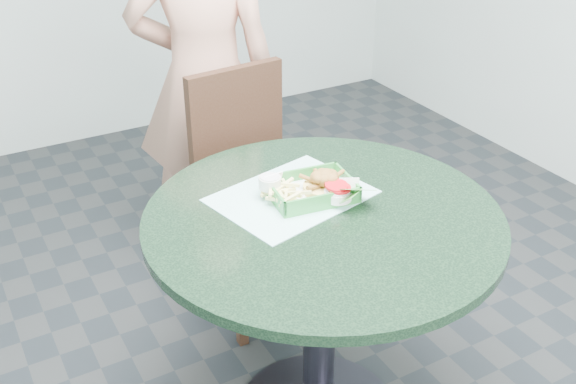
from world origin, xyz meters
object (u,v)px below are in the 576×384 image
cafe_table (322,271)px  sauce_ramekin (270,191)px  diner_person (204,69)px  food_basket (311,198)px  crab_sandwich (324,186)px  dining_chair (249,178)px

cafe_table → sauce_ramekin: sauce_ramekin is taller
cafe_table → sauce_ramekin: bearing=125.0°
diner_person → food_basket: (-0.09, -0.95, -0.08)m
food_basket → crab_sandwich: size_ratio=1.87×
dining_chair → cafe_table: bearing=-104.4°
food_basket → sauce_ramekin: 0.12m
dining_chair → food_basket: size_ratio=4.05×
cafe_table → crab_sandwich: bearing=56.6°
food_basket → diner_person: bearing=84.9°
dining_chair → sauce_ramekin: bearing=-115.4°
diner_person → crab_sandwich: (-0.05, -0.96, -0.04)m
dining_chair → crab_sandwich: (-0.05, -0.59, 0.27)m
cafe_table → food_basket: food_basket is taller
sauce_ramekin → dining_chair: bearing=70.2°
cafe_table → diner_person: diner_person is taller
food_basket → sauce_ramekin: bearing=160.3°
diner_person → crab_sandwich: 0.96m
cafe_table → crab_sandwich: (0.05, 0.08, 0.22)m
food_basket → crab_sandwich: (0.04, -0.01, 0.03)m
diner_person → food_basket: size_ratio=7.32×
diner_person → crab_sandwich: diner_person is taller
cafe_table → crab_sandwich: size_ratio=7.94×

